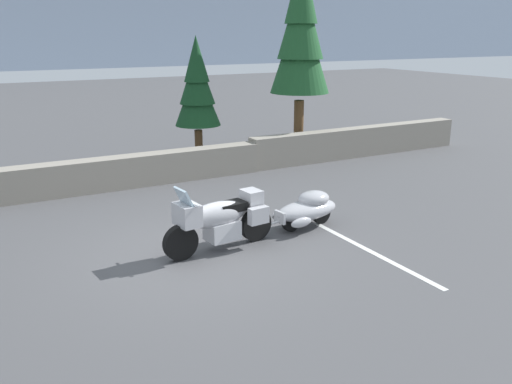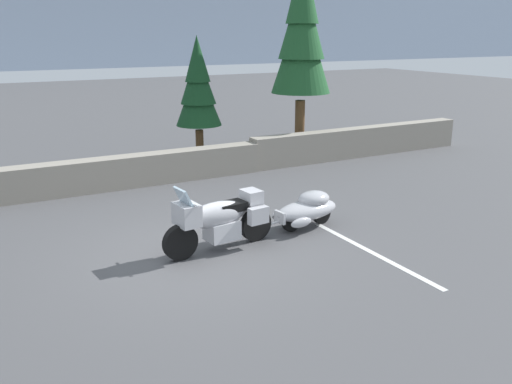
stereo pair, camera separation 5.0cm
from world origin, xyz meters
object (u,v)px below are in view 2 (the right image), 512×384
(car_shaped_trailer, at_px, (307,209))
(pine_tree_tall, at_px, (302,31))
(touring_motorcycle, at_px, (219,218))
(pine_tree_secondary, at_px, (198,86))

(car_shaped_trailer, relative_size, pine_tree_tall, 0.35)
(touring_motorcycle, xyz_separation_m, car_shaped_trailer, (2.13, 0.24, -0.21))
(touring_motorcycle, xyz_separation_m, pine_tree_tall, (5.70, 6.06, 3.38))
(pine_tree_secondary, bearing_deg, car_shaped_trailer, -91.48)
(touring_motorcycle, xyz_separation_m, pine_tree_secondary, (2.29, 6.36, 1.81))
(pine_tree_secondary, bearing_deg, touring_motorcycle, -109.81)
(touring_motorcycle, distance_m, pine_tree_secondary, 7.00)
(touring_motorcycle, height_order, car_shaped_trailer, touring_motorcycle)
(touring_motorcycle, relative_size, pine_tree_tall, 0.36)
(car_shaped_trailer, height_order, pine_tree_tall, pine_tree_tall)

